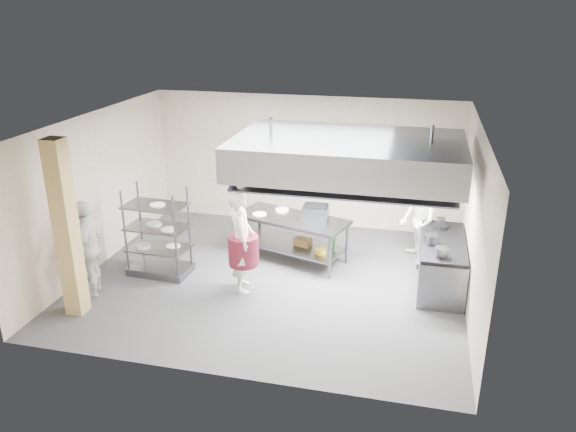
% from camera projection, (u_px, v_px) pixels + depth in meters
% --- Properties ---
extents(floor, '(7.00, 7.00, 0.00)m').
position_uv_depth(floor, '(272.00, 279.00, 10.64)').
color(floor, '#2C2C2E').
rests_on(floor, ground).
extents(ceiling, '(7.00, 7.00, 0.00)m').
position_uv_depth(ceiling, '(270.00, 122.00, 9.56)').
color(ceiling, silver).
rests_on(ceiling, wall_back).
extents(wall_back, '(7.00, 0.00, 7.00)m').
position_uv_depth(wall_back, '(305.00, 161.00, 12.82)').
color(wall_back, '#BBAD95').
rests_on(wall_back, ground).
extents(wall_left, '(0.00, 6.00, 6.00)m').
position_uv_depth(wall_left, '(97.00, 191.00, 10.86)').
color(wall_left, '#BBAD95').
rests_on(wall_left, ground).
extents(wall_right, '(0.00, 6.00, 6.00)m').
position_uv_depth(wall_right, '(474.00, 221.00, 9.34)').
color(wall_right, '#BBAD95').
rests_on(wall_right, ground).
extents(column, '(0.30, 0.30, 3.00)m').
position_uv_depth(column, '(66.00, 230.00, 9.01)').
color(column, tan).
rests_on(column, floor).
extents(exhaust_hood, '(4.00, 2.50, 0.60)m').
position_uv_depth(exhaust_hood, '(348.00, 155.00, 9.86)').
color(exhaust_hood, gray).
rests_on(exhaust_hood, ceiling).
extents(hood_strip_a, '(1.60, 0.12, 0.04)m').
position_uv_depth(hood_strip_a, '(298.00, 169.00, 10.17)').
color(hood_strip_a, white).
rests_on(hood_strip_a, exhaust_hood).
extents(hood_strip_b, '(1.60, 0.12, 0.04)m').
position_uv_depth(hood_strip_b, '(399.00, 176.00, 9.78)').
color(hood_strip_b, white).
rests_on(hood_strip_b, exhaust_hood).
extents(wall_shelf, '(1.50, 0.28, 0.04)m').
position_uv_depth(wall_shelf, '(384.00, 168.00, 12.29)').
color(wall_shelf, gray).
rests_on(wall_shelf, wall_back).
extents(island, '(2.41, 1.55, 0.91)m').
position_uv_depth(island, '(292.00, 238.00, 11.31)').
color(island, gray).
rests_on(island, floor).
extents(island_worktop, '(2.41, 1.55, 0.06)m').
position_uv_depth(island_worktop, '(292.00, 219.00, 11.16)').
color(island_worktop, gray).
rests_on(island_worktop, island).
extents(island_undershelf, '(2.21, 1.40, 0.04)m').
position_uv_depth(island_undershelf, '(292.00, 245.00, 11.37)').
color(island_undershelf, slate).
rests_on(island_undershelf, island).
extents(pass_rack, '(1.18, 0.73, 1.72)m').
position_uv_depth(pass_rack, '(158.00, 232.00, 10.59)').
color(pass_rack, slate).
rests_on(pass_rack, floor).
extents(cooking_range, '(0.80, 2.00, 0.84)m').
position_uv_depth(cooking_range, '(441.00, 264.00, 10.28)').
color(cooking_range, slate).
rests_on(cooking_range, floor).
extents(range_top, '(0.78, 1.96, 0.06)m').
position_uv_depth(range_top, '(444.00, 242.00, 10.11)').
color(range_top, black).
rests_on(range_top, cooking_range).
extents(chef_head, '(0.69, 0.83, 1.94)m').
position_uv_depth(chef_head, '(241.00, 240.00, 9.95)').
color(chef_head, silver).
rests_on(chef_head, floor).
extents(chef_line, '(0.88, 0.99, 1.69)m').
position_uv_depth(chef_line, '(417.00, 221.00, 11.13)').
color(chef_line, white).
rests_on(chef_line, floor).
extents(chef_plating, '(0.72, 1.11, 1.76)m').
position_uv_depth(chef_plating, '(89.00, 248.00, 9.85)').
color(chef_plating, silver).
rests_on(chef_plating, floor).
extents(griddle, '(0.52, 0.41, 0.25)m').
position_uv_depth(griddle, '(315.00, 212.00, 11.09)').
color(griddle, slate).
rests_on(griddle, island_worktop).
extents(wicker_basket, '(0.38, 0.30, 0.14)m').
position_uv_depth(wicker_basket, '(303.00, 242.00, 11.31)').
color(wicker_basket, olive).
rests_on(wicker_basket, island_undershelf).
extents(stockpot, '(0.25, 0.25, 0.17)m').
position_uv_depth(stockpot, '(431.00, 239.00, 9.94)').
color(stockpot, gray).
rests_on(stockpot, range_top).
extents(plate_stack, '(0.28, 0.28, 0.05)m').
position_uv_depth(plate_stack, '(159.00, 247.00, 10.70)').
color(plate_stack, white).
rests_on(plate_stack, pass_rack).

